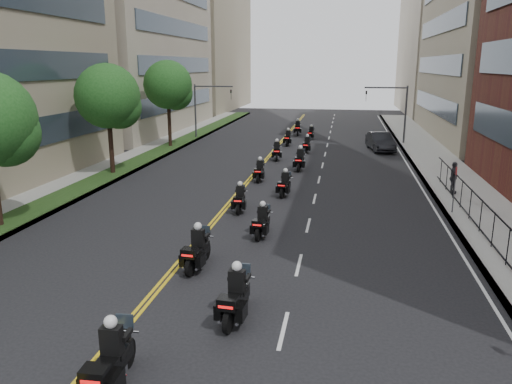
% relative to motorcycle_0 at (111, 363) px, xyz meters
% --- Properties ---
extents(sidewalk_right, '(4.00, 90.00, 0.15)m').
position_rel_motorcycle_0_xyz_m(sidewalk_right, '(12.49, 23.46, -0.67)').
color(sidewalk_right, gray).
rests_on(sidewalk_right, ground).
extents(sidewalk_left, '(4.00, 90.00, 0.15)m').
position_rel_motorcycle_0_xyz_m(sidewalk_left, '(-11.51, 23.46, -0.67)').
color(sidewalk_left, gray).
rests_on(sidewalk_left, ground).
extents(grass_strip, '(2.00, 90.00, 0.04)m').
position_rel_motorcycle_0_xyz_m(grass_strip, '(-10.71, 23.46, -0.57)').
color(grass_strip, '#1A3714').
rests_on(grass_strip, sidewalk_left).
extents(building_right_far, '(15.00, 28.00, 26.00)m').
position_rel_motorcycle_0_xyz_m(building_right_far, '(21.99, 76.46, 12.26)').
color(building_right_far, gray).
rests_on(building_right_far, ground).
extents(building_left_far, '(16.00, 28.00, 26.00)m').
position_rel_motorcycle_0_xyz_m(building_left_far, '(-21.51, 76.46, 12.26)').
color(building_left_far, gray).
rests_on(building_left_far, ground).
extents(iron_fence, '(0.05, 28.00, 1.50)m').
position_rel_motorcycle_0_xyz_m(iron_fence, '(11.49, 10.46, 0.16)').
color(iron_fence, black).
rests_on(iron_fence, sidewalk_right).
extents(street_trees, '(4.40, 38.40, 7.98)m').
position_rel_motorcycle_0_xyz_m(street_trees, '(-10.56, 17.07, 4.39)').
color(street_trees, '#301C15').
rests_on(street_trees, ground).
extents(traffic_signal_right, '(4.09, 0.20, 5.60)m').
position_rel_motorcycle_0_xyz_m(traffic_signal_right, '(10.03, 40.46, 2.95)').
color(traffic_signal_right, '#3F3F44').
rests_on(traffic_signal_right, ground).
extents(traffic_signal_left, '(4.09, 0.20, 5.60)m').
position_rel_motorcycle_0_xyz_m(traffic_signal_left, '(-9.05, 40.46, 2.95)').
color(traffic_signal_left, '#3F3F44').
rests_on(traffic_signal_left, ground).
extents(motorcycle_0, '(0.61, 2.56, 1.89)m').
position_rel_motorcycle_0_xyz_m(motorcycle_0, '(0.00, 0.00, 0.00)').
color(motorcycle_0, black).
rests_on(motorcycle_0, ground).
extents(motorcycle_1, '(0.64, 2.50, 1.85)m').
position_rel_motorcycle_0_xyz_m(motorcycle_1, '(2.18, 3.84, -0.02)').
color(motorcycle_1, black).
rests_on(motorcycle_1, ground).
extents(motorcycle_2, '(0.63, 2.43, 1.80)m').
position_rel_motorcycle_0_xyz_m(motorcycle_2, '(-0.10, 7.46, -0.04)').
color(motorcycle_2, black).
rests_on(motorcycle_2, ground).
extents(motorcycle_3, '(0.58, 2.20, 1.62)m').
position_rel_motorcycle_0_xyz_m(motorcycle_3, '(1.73, 11.53, -0.10)').
color(motorcycle_3, black).
rests_on(motorcycle_3, ground).
extents(motorcycle_4, '(0.57, 2.18, 1.61)m').
position_rel_motorcycle_0_xyz_m(motorcycle_4, '(-0.06, 15.23, -0.11)').
color(motorcycle_4, black).
rests_on(motorcycle_4, ground).
extents(motorcycle_5, '(0.63, 2.21, 1.63)m').
position_rel_motorcycle_0_xyz_m(motorcycle_5, '(1.89, 18.91, -0.10)').
color(motorcycle_5, black).
rests_on(motorcycle_5, ground).
extents(motorcycle_6, '(0.51, 2.19, 1.62)m').
position_rel_motorcycle_0_xyz_m(motorcycle_6, '(-0.22, 22.48, -0.11)').
color(motorcycle_6, black).
rests_on(motorcycle_6, ground).
extents(motorcycle_7, '(0.58, 2.48, 1.83)m').
position_rel_motorcycle_0_xyz_m(motorcycle_7, '(2.12, 26.41, -0.02)').
color(motorcycle_7, black).
rests_on(motorcycle_7, ground).
extents(motorcycle_8, '(0.69, 2.34, 1.73)m').
position_rel_motorcycle_0_xyz_m(motorcycle_8, '(-0.10, 30.13, -0.06)').
color(motorcycle_8, black).
rests_on(motorcycle_8, ground).
extents(motorcycle_9, '(0.59, 2.23, 1.64)m').
position_rel_motorcycle_0_xyz_m(motorcycle_9, '(2.07, 33.88, -0.10)').
color(motorcycle_9, black).
rests_on(motorcycle_9, ground).
extents(motorcycle_10, '(0.52, 2.27, 1.68)m').
position_rel_motorcycle_0_xyz_m(motorcycle_10, '(-0.05, 37.74, -0.08)').
color(motorcycle_10, black).
rests_on(motorcycle_10, ground).
extents(motorcycle_11, '(0.58, 2.09, 1.54)m').
position_rel_motorcycle_0_xyz_m(motorcycle_11, '(1.88, 42.03, -0.14)').
color(motorcycle_11, black).
rests_on(motorcycle_11, ground).
extents(motorcycle_12, '(0.65, 2.46, 1.81)m').
position_rel_motorcycle_0_xyz_m(motorcycle_12, '(0.18, 45.20, -0.03)').
color(motorcycle_12, black).
rests_on(motorcycle_12, ground).
extents(parked_sedan, '(2.56, 5.19, 1.63)m').
position_rel_motorcycle_0_xyz_m(parked_sedan, '(8.49, 36.22, 0.07)').
color(parked_sedan, black).
rests_on(parked_sedan, ground).
extents(pedestrian_c, '(0.78, 1.19, 1.88)m').
position_rel_motorcycle_0_xyz_m(pedestrian_c, '(11.69, 20.64, 0.35)').
color(pedestrian_c, '#38383F').
rests_on(pedestrian_c, sidewalk_right).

